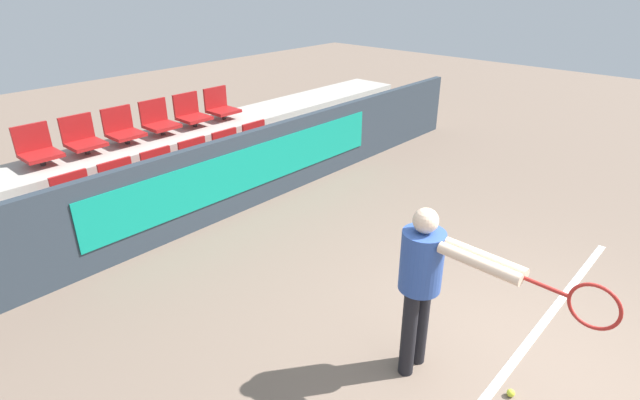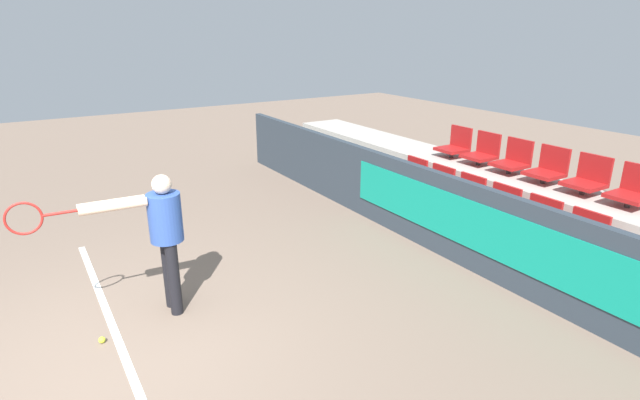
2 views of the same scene
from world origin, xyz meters
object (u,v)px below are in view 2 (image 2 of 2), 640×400
at_px(stadium_chair_2, 466,196).
at_px(stadium_chair_5, 582,238).
at_px(stadium_chair_0, 411,177).
at_px(stadium_chair_8, 513,160).
at_px(tennis_ball, 102,340).
at_px(stadium_chair_3, 499,208).
at_px(stadium_chair_11, 634,190).
at_px(stadium_chair_4, 537,222).
at_px(stadium_chair_6, 455,145).
at_px(tennis_player, 159,229).
at_px(stadium_chair_1, 437,186).
at_px(stadium_chair_10, 588,178).
at_px(stadium_chair_7, 482,152).
at_px(stadium_chair_9, 548,168).

height_order(stadium_chair_2, stadium_chair_5, same).
height_order(stadium_chair_0, stadium_chair_8, stadium_chair_8).
bearing_deg(stadium_chair_8, tennis_ball, -89.85).
height_order(stadium_chair_3, stadium_chair_11, stadium_chair_11).
bearing_deg(stadium_chair_4, stadium_chair_11, 58.41).
height_order(stadium_chair_6, tennis_player, tennis_player).
bearing_deg(stadium_chair_3, stadium_chair_1, 180.00).
bearing_deg(stadium_chair_3, stadium_chair_5, 0.00).
xyz_separation_m(stadium_chair_1, stadium_chair_2, (0.60, 0.00, 0.00)).
relative_size(stadium_chair_3, stadium_chair_10, 1.00).
height_order(stadium_chair_7, tennis_player, tennis_player).
bearing_deg(stadium_chair_2, tennis_ball, -89.83).
bearing_deg(stadium_chair_10, stadium_chair_3, -121.59).
distance_m(stadium_chair_3, stadium_chair_8, 1.22).
height_order(stadium_chair_0, tennis_player, tennis_player).
bearing_deg(stadium_chair_0, stadium_chair_3, 0.00).
bearing_deg(stadium_chair_9, stadium_chair_8, 180.00).
height_order(stadium_chair_0, stadium_chair_6, stadium_chair_6).
distance_m(stadium_chair_11, tennis_player, 5.69).
xyz_separation_m(stadium_chair_5, tennis_player, (-2.03, -4.35, 0.34)).
bearing_deg(stadium_chair_10, stadium_chair_0, -157.88).
height_order(tennis_player, tennis_ball, tennis_player).
height_order(stadium_chair_2, stadium_chair_6, stadium_chair_6).
bearing_deg(stadium_chair_11, stadium_chair_3, -140.89).
relative_size(stadium_chair_7, tennis_player, 0.33).
bearing_deg(stadium_chair_7, tennis_ball, -84.21).
distance_m(stadium_chair_1, tennis_ball, 5.15).
xyz_separation_m(stadium_chair_10, tennis_player, (-1.44, -5.32, -0.09)).
distance_m(stadium_chair_4, tennis_ball, 5.24).
distance_m(stadium_chair_0, stadium_chair_2, 1.20).
relative_size(stadium_chair_5, stadium_chair_7, 1.00).
bearing_deg(stadium_chair_10, stadium_chair_4, -90.00).
relative_size(stadium_chair_2, stadium_chair_10, 1.00).
xyz_separation_m(stadium_chair_0, stadium_chair_1, (0.60, 0.00, 0.00)).
height_order(stadium_chair_1, stadium_chair_8, stadium_chair_8).
height_order(stadium_chair_6, stadium_chair_7, same).
distance_m(stadium_chair_3, tennis_player, 4.44).
xyz_separation_m(stadium_chair_4, stadium_chair_11, (0.60, 0.97, 0.43)).
xyz_separation_m(stadium_chair_4, stadium_chair_5, (0.60, 0.00, 0.00)).
bearing_deg(stadium_chair_6, stadium_chair_10, 0.00).
distance_m(stadium_chair_4, stadium_chair_6, 2.61).
relative_size(stadium_chair_6, stadium_chair_11, 1.00).
bearing_deg(stadium_chair_10, stadium_chair_5, -58.41).
bearing_deg(stadium_chair_2, stadium_chair_9, 58.41).
bearing_deg(stadium_chair_5, stadium_chair_0, 180.00).
xyz_separation_m(stadium_chair_2, stadium_chair_4, (1.20, 0.00, 0.00)).
bearing_deg(tennis_ball, stadium_chair_0, 103.42).
height_order(stadium_chair_3, stadium_chair_4, same).
height_order(stadium_chair_2, tennis_player, tennis_player).
distance_m(stadium_chair_5, stadium_chair_7, 2.61).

